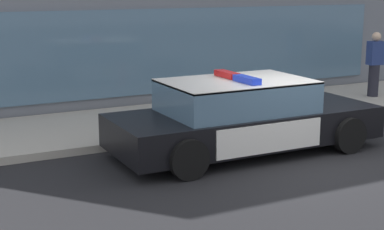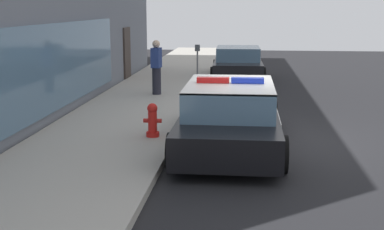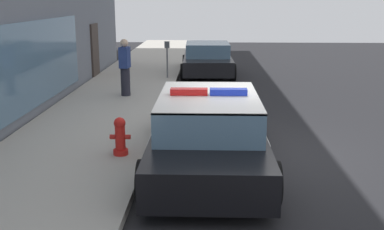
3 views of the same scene
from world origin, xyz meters
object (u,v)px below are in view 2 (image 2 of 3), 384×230
Objects in this scene: car_down_street at (238,63)px; parking_meter at (197,56)px; police_cruiser at (230,116)px; pedestrian_on_sidewalk at (156,67)px; fire_hydrant at (153,120)px.

parking_meter is (-1.66, 1.49, 0.45)m from car_down_street.
police_cruiser is 2.98× the size of pedestrian_on_sidewalk.
car_down_street is at bearing -8.88° from fire_hydrant.
car_down_street is (10.63, 0.02, -0.05)m from police_cruiser.
fire_hydrant is 0.54× the size of parking_meter.
pedestrian_on_sidewalk is 1.28× the size of parking_meter.
parking_meter is (8.97, 1.51, 0.40)m from police_cruiser.
car_down_street is at bearing -41.86° from parking_meter.
pedestrian_on_sidewalk reaches higher than car_down_street.
police_cruiser is 3.80× the size of parking_meter.
car_down_street reaches higher than fire_hydrant.
police_cruiser is at bearing -170.43° from parking_meter.
pedestrian_on_sidewalk is at bearing 8.76° from fire_hydrant.
car_down_street is at bearing 0.01° from police_cruiser.
pedestrian_on_sidewalk is at bearing 163.42° from parking_meter.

